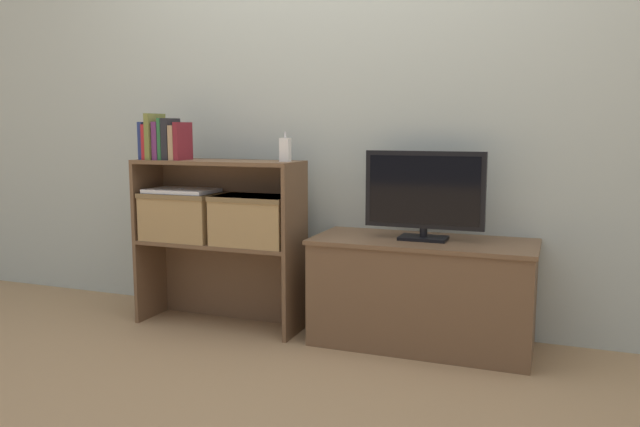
# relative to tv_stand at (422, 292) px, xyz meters

# --- Properties ---
(ground_plane) EXTENTS (16.00, 16.00, 0.00)m
(ground_plane) POSITION_rel_tv_stand_xyz_m (-0.49, -0.22, -0.25)
(ground_plane) COLOR #A37F56
(wall_back) EXTENTS (10.00, 0.05, 2.40)m
(wall_back) POSITION_rel_tv_stand_xyz_m (-0.49, 0.25, 0.95)
(wall_back) COLOR #B2BCB2
(wall_back) RESTS_ON ground_plane
(tv_stand) EXTENTS (1.03, 0.46, 0.51)m
(tv_stand) POSITION_rel_tv_stand_xyz_m (0.00, 0.00, 0.00)
(tv_stand) COLOR brown
(tv_stand) RESTS_ON ground_plane
(tv) EXTENTS (0.56, 0.14, 0.41)m
(tv) POSITION_rel_tv_stand_xyz_m (-0.00, -0.00, 0.47)
(tv) COLOR black
(tv) RESTS_ON tv_stand
(bookshelf_lower_tier) EXTENTS (0.88, 0.29, 0.44)m
(bookshelf_lower_tier) POSITION_rel_tv_stand_xyz_m (-1.05, -0.02, 0.03)
(bookshelf_lower_tier) COLOR brown
(bookshelf_lower_tier) RESTS_ON ground_plane
(bookshelf_upper_tier) EXTENTS (0.88, 0.29, 0.42)m
(bookshelf_upper_tier) POSITION_rel_tv_stand_xyz_m (-1.05, -0.02, 0.46)
(bookshelf_upper_tier) COLOR brown
(bookshelf_upper_tier) RESTS_ON bookshelf_lower_tier
(book_navy) EXTENTS (0.03, 0.12, 0.19)m
(book_navy) POSITION_rel_tv_stand_xyz_m (-1.44, -0.12, 0.71)
(book_navy) COLOR navy
(book_navy) RESTS_ON bookshelf_upper_tier
(book_crimson) EXTENTS (0.02, 0.15, 0.18)m
(book_crimson) POSITION_rel_tv_stand_xyz_m (-1.42, -0.12, 0.70)
(book_crimson) COLOR #B22328
(book_crimson) RESTS_ON bookshelf_upper_tier
(book_olive) EXTENTS (0.03, 0.15, 0.24)m
(book_olive) POSITION_rel_tv_stand_xyz_m (-1.39, -0.12, 0.73)
(book_olive) COLOR olive
(book_olive) RESTS_ON bookshelf_upper_tier
(book_plum) EXTENTS (0.03, 0.13, 0.19)m
(book_plum) POSITION_rel_tv_stand_xyz_m (-1.35, -0.12, 0.71)
(book_plum) COLOR #6B2D66
(book_plum) RESTS_ON bookshelf_upper_tier
(book_forest) EXTENTS (0.02, 0.13, 0.21)m
(book_forest) POSITION_rel_tv_stand_xyz_m (-1.33, -0.12, 0.71)
(book_forest) COLOR #286638
(book_forest) RESTS_ON bookshelf_upper_tier
(book_charcoal) EXTENTS (0.04, 0.13, 0.21)m
(book_charcoal) POSITION_rel_tv_stand_xyz_m (-1.29, -0.12, 0.71)
(book_charcoal) COLOR #232328
(book_charcoal) RESTS_ON bookshelf_upper_tier
(book_tan) EXTENTS (0.03, 0.14, 0.18)m
(book_tan) POSITION_rel_tv_stand_xyz_m (-1.25, -0.12, 0.70)
(book_tan) COLOR tan
(book_tan) RESTS_ON bookshelf_upper_tier
(book_maroon) EXTENTS (0.03, 0.14, 0.19)m
(book_maroon) POSITION_rel_tv_stand_xyz_m (-1.22, -0.12, 0.70)
(book_maroon) COLOR maroon
(book_maroon) RESTS_ON bookshelf_upper_tier
(baby_monitor) EXTENTS (0.05, 0.04, 0.14)m
(baby_monitor) POSITION_rel_tv_stand_xyz_m (-0.67, -0.07, 0.67)
(baby_monitor) COLOR white
(baby_monitor) RESTS_ON bookshelf_upper_tier
(storage_basket_left) EXTENTS (0.40, 0.25, 0.25)m
(storage_basket_left) POSITION_rel_tv_stand_xyz_m (-1.26, -0.09, 0.32)
(storage_basket_left) COLOR tan
(storage_basket_left) RESTS_ON bookshelf_lower_tier
(storage_basket_right) EXTENTS (0.40, 0.25, 0.25)m
(storage_basket_right) POSITION_rel_tv_stand_xyz_m (-0.84, -0.09, 0.32)
(storage_basket_right) COLOR tan
(storage_basket_right) RESTS_ON bookshelf_lower_tier
(laptop) EXTENTS (0.35, 0.23, 0.02)m
(laptop) POSITION_rel_tv_stand_xyz_m (-1.26, -0.09, 0.45)
(laptop) COLOR white
(laptop) RESTS_ON storage_basket_left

